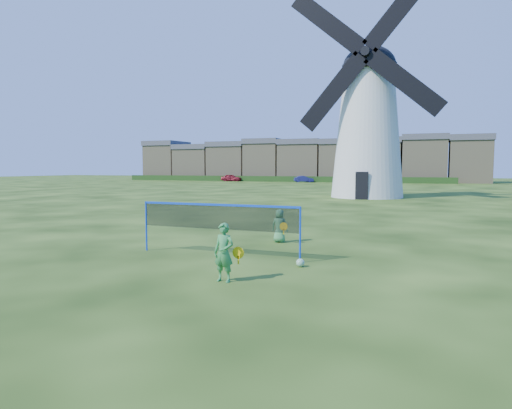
{
  "coord_description": "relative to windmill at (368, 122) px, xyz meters",
  "views": [
    {
      "loc": [
        5.09,
        -11.98,
        2.61
      ],
      "look_at": [
        0.2,
        0.5,
        1.5
      ],
      "focal_mm": 31.53,
      "sensor_mm": 36.0,
      "label": 1
    }
  ],
  "objects": [
    {
      "name": "hedge",
      "position": [
        -21.81,
        37.94,
        -5.98
      ],
      "size": [
        62.0,
        0.8,
        1.0
      ],
      "primitive_type": "cube",
      "color": "#193814",
      "rests_on": "ground"
    },
    {
      "name": "car_left",
      "position": [
        -29.9,
        37.08,
        -5.83
      ],
      "size": [
        3.99,
        1.99,
        1.3
      ],
      "primitive_type": "imported",
      "rotation": [
        0.0,
        0.0,
        1.69
      ],
      "color": "maroon",
      "rests_on": "ground"
    },
    {
      "name": "badminton_net",
      "position": [
        -0.53,
        -28.27,
        -5.34
      ],
      "size": [
        5.05,
        0.05,
        1.55
      ],
      "color": "blue",
      "rests_on": "ground"
    },
    {
      "name": "play_ball",
      "position": [
        2.12,
        -28.79,
        -6.37
      ],
      "size": [
        0.22,
        0.22,
        0.22
      ],
      "primitive_type": "sphere",
      "color": "green",
      "rests_on": "ground"
    },
    {
      "name": "terraced_houses",
      "position": [
        -18.52,
        43.94,
        -2.5
      ],
      "size": [
        66.46,
        8.4,
        8.22
      ],
      "color": "tan",
      "rests_on": "ground"
    },
    {
      "name": "ground",
      "position": [
        0.19,
        -28.06,
        -6.48
      ],
      "size": [
        220.0,
        220.0,
        0.0
      ],
      "primitive_type": "plane",
      "color": "black",
      "rests_on": "ground"
    },
    {
      "name": "player_girl",
      "position": [
        0.91,
        -30.9,
        -5.8
      ],
      "size": [
        0.68,
        0.37,
        1.35
      ],
      "rotation": [
        0.0,
        0.0,
        -0.09
      ],
      "color": "#3A9148",
      "rests_on": "ground"
    },
    {
      "name": "car_right",
      "position": [
        -15.64,
        36.34,
        -5.92
      ],
      "size": [
        3.58,
        2.49,
        1.12
      ],
      "primitive_type": "imported",
      "rotation": [
        0.0,
        0.0,
        2.0
      ],
      "color": "navy",
      "rests_on": "ground"
    },
    {
      "name": "player_boy",
      "position": [
        0.39,
        -25.29,
        -5.9
      ],
      "size": [
        0.65,
        0.42,
        1.16
      ],
      "rotation": [
        0.0,
        0.0,
        3.16
      ],
      "color": "#4C9E57",
      "rests_on": "ground"
    },
    {
      "name": "windmill",
      "position": [
        0.0,
        0.0,
        0.0
      ],
      "size": [
        12.54,
        6.16,
        18.15
      ],
      "color": "white",
      "rests_on": "ground"
    }
  ]
}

